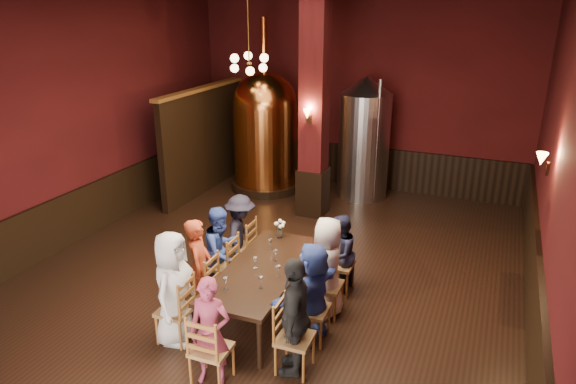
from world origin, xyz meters
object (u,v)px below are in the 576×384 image
at_px(dining_table, 264,271).
at_px(steel_vessel, 364,138).
at_px(copper_kettle, 265,130).
at_px(person_1, 199,268).
at_px(rose_vase, 279,226).
at_px(person_0, 173,288).
at_px(person_2, 221,250).

distance_m(dining_table, steel_vessel, 5.37).
bearing_deg(copper_kettle, steel_vessel, 10.28).
bearing_deg(person_1, rose_vase, -48.08).
distance_m(person_0, person_2, 1.33).
bearing_deg(person_0, dining_table, -46.79).
xyz_separation_m(person_0, copper_kettle, (-1.46, 5.93, 0.67)).
relative_size(copper_kettle, rose_vase, 13.09).
bearing_deg(person_2, person_0, -164.92).
height_order(dining_table, rose_vase, rose_vase).
bearing_deg(person_2, copper_kettle, 30.27).
xyz_separation_m(person_2, copper_kettle, (-1.41, 4.60, 0.75)).
bearing_deg(person_0, person_2, -6.43).
height_order(dining_table, person_2, person_2).
relative_size(copper_kettle, steel_vessel, 1.43).
bearing_deg(steel_vessel, person_1, -98.58).
xyz_separation_m(dining_table, person_1, (-0.84, -0.36, 0.06)).
distance_m(person_1, copper_kettle, 5.50).
bearing_deg(person_1, copper_kettle, -7.09).
distance_m(person_0, rose_vase, 2.12).
bearing_deg(rose_vase, dining_table, -79.33).
bearing_deg(rose_vase, steel_vessel, 87.28).
xyz_separation_m(dining_table, rose_vase, (-0.19, 0.99, 0.26)).
xyz_separation_m(copper_kettle, rose_vase, (2.09, -3.91, -0.51)).
bearing_deg(copper_kettle, dining_table, -65.11).
distance_m(copper_kettle, steel_vessel, 2.33).
height_order(dining_table, person_0, person_0).
relative_size(person_1, rose_vase, 4.89).
bearing_deg(steel_vessel, rose_vase, -92.72).
distance_m(person_1, rose_vase, 1.51).
height_order(person_2, rose_vase, person_2).
bearing_deg(dining_table, person_2, 158.78).
bearing_deg(copper_kettle, person_0, -76.19).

